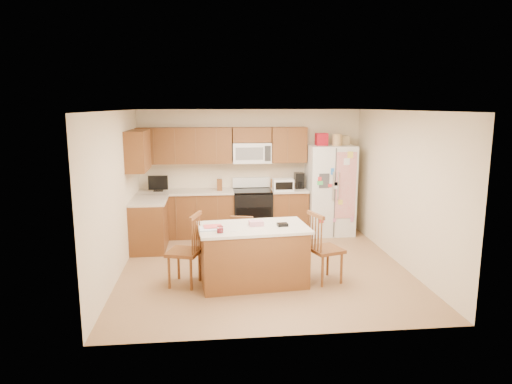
{
  "coord_description": "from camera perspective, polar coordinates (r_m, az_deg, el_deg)",
  "views": [
    {
      "loc": [
        -0.85,
        -6.97,
        2.58
      ],
      "look_at": [
        -0.09,
        0.35,
        1.18
      ],
      "focal_mm": 32.0,
      "sensor_mm": 36.0,
      "label": 1
    }
  ],
  "objects": [
    {
      "name": "room_shell",
      "position": [
        7.12,
        1.01,
        1.59
      ],
      "size": [
        4.6,
        4.6,
        2.52
      ],
      "color": "beige",
      "rests_on": "ground"
    },
    {
      "name": "windsor_chair_back",
      "position": [
        7.34,
        -1.65,
        -6.33
      ],
      "size": [
        0.45,
        0.44,
        0.88
      ],
      "color": "brown",
      "rests_on": "ground"
    },
    {
      "name": "ground",
      "position": [
        7.48,
        0.97,
        -9.37
      ],
      "size": [
        4.5,
        4.5,
        0.0
      ],
      "primitive_type": "plane",
      "color": "brown",
      "rests_on": "ground"
    },
    {
      "name": "cabinetry",
      "position": [
        8.92,
        -6.67,
        -0.03
      ],
      "size": [
        3.36,
        1.56,
        2.15
      ],
      "color": "brown",
      "rests_on": "ground"
    },
    {
      "name": "refrigerator",
      "position": [
        9.32,
        9.22,
        0.4
      ],
      "size": [
        0.9,
        0.79,
        2.04
      ],
      "color": "white",
      "rests_on": "ground"
    },
    {
      "name": "stove",
      "position": [
        9.19,
        -0.47,
        -2.44
      ],
      "size": [
        0.76,
        0.65,
        1.13
      ],
      "color": "black",
      "rests_on": "ground"
    },
    {
      "name": "island",
      "position": [
        6.72,
        -0.37,
        -7.81
      ],
      "size": [
        1.65,
        1.05,
        0.95
      ],
      "color": "brown",
      "rests_on": "ground"
    },
    {
      "name": "windsor_chair_left",
      "position": [
        6.71,
        -8.75,
        -7.35
      ],
      "size": [
        0.56,
        0.57,
        1.07
      ],
      "color": "brown",
      "rests_on": "ground"
    },
    {
      "name": "windsor_chair_right",
      "position": [
        6.83,
        8.5,
        -7.07
      ],
      "size": [
        0.55,
        0.56,
        1.05
      ],
      "color": "brown",
      "rests_on": "ground"
    }
  ]
}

